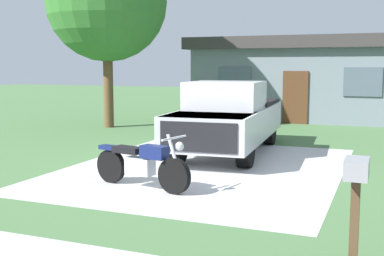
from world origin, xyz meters
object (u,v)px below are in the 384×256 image
(motorcycle, at_px, (142,163))
(pickup_truck, at_px, (229,117))
(mailbox, at_px, (356,183))
(neighbor_house, at_px, (306,77))
(shade_tree, at_px, (107,1))

(motorcycle, relative_size, pickup_truck, 0.38)
(motorcycle, distance_m, pickup_truck, 4.39)
(mailbox, bearing_deg, neighbor_house, 100.75)
(shade_tree, height_order, neighbor_house, shade_tree)
(pickup_truck, height_order, shade_tree, shade_tree)
(neighbor_house, bearing_deg, mailbox, -79.25)
(shade_tree, bearing_deg, motorcycle, -55.12)
(mailbox, relative_size, shade_tree, 0.18)
(pickup_truck, relative_size, mailbox, 4.56)
(motorcycle, xyz_separation_m, neighbor_house, (0.83, 14.11, 1.32))
(motorcycle, relative_size, mailbox, 1.73)
(mailbox, distance_m, shade_tree, 14.41)
(mailbox, xyz_separation_m, neighbor_house, (-3.13, 16.48, 0.81))
(pickup_truck, bearing_deg, mailbox, -61.82)
(pickup_truck, xyz_separation_m, neighbor_house, (0.47, 9.76, 0.84))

